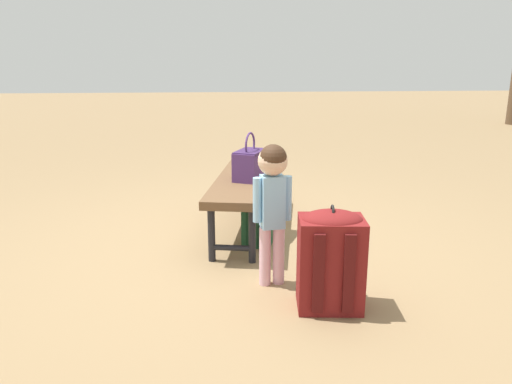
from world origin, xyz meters
The scene contains 6 objects.
ground_plane centered at (0.00, 0.00, 0.00)m, with size 40.00×40.00×0.00m, color #8C704C.
park_bench centered at (-0.52, 0.08, 0.39)m, with size 1.65×0.70×0.45m.
handbag centered at (-0.39, 0.12, 0.58)m, with size 0.37×0.30×0.37m.
child_standing centered at (0.54, 0.17, 0.58)m, with size 0.18×0.24×0.87m.
backpack_large centered at (0.86, 0.45, 0.30)m, with size 0.34×0.38×0.60m.
backpack_small centered at (-0.13, 0.15, 0.17)m, with size 0.22×0.25×0.35m.
Camera 1 is at (3.31, -0.20, 1.33)m, focal length 34.34 mm.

